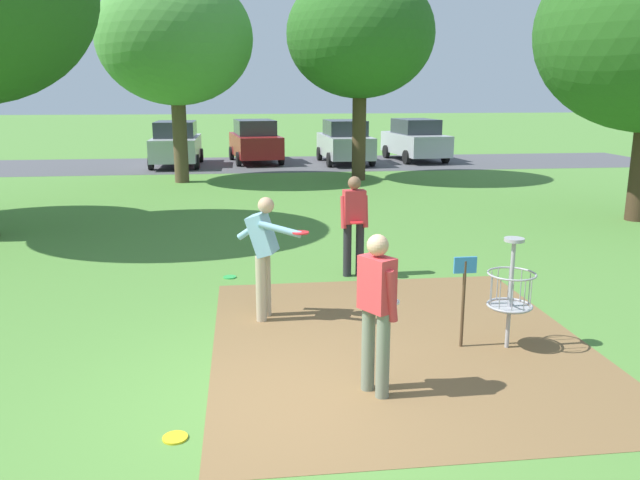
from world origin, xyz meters
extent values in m
plane|color=#518438|center=(0.00, 0.00, 0.00)|extent=(160.00, 160.00, 0.00)
cube|color=brown|center=(1.64, 1.38, 0.00)|extent=(4.65, 5.32, 0.01)
cylinder|color=#9E9EA3|center=(2.92, 1.07, 0.68)|extent=(0.05, 0.05, 1.35)
cylinder|color=#9E9EA3|center=(2.92, 1.07, 1.37)|extent=(0.24, 0.24, 0.04)
torus|color=#9E9EA3|center=(2.92, 1.07, 0.95)|extent=(0.58, 0.58, 0.02)
torus|color=#9E9EA3|center=(2.92, 1.07, 0.55)|extent=(0.55, 0.55, 0.03)
cylinder|color=#9E9EA3|center=(2.92, 1.07, 0.53)|extent=(0.48, 0.48, 0.02)
cylinder|color=gray|center=(3.16, 1.07, 0.75)|extent=(0.01, 0.01, 0.40)
cylinder|color=gray|center=(3.12, 1.21, 0.75)|extent=(0.01, 0.01, 0.40)
cylinder|color=gray|center=(3.00, 1.30, 0.75)|extent=(0.01, 0.01, 0.40)
cylinder|color=gray|center=(2.85, 1.30, 0.75)|extent=(0.01, 0.01, 0.40)
cylinder|color=gray|center=(2.73, 1.21, 0.75)|extent=(0.01, 0.01, 0.40)
cylinder|color=gray|center=(2.68, 1.07, 0.75)|extent=(0.01, 0.01, 0.40)
cylinder|color=gray|center=(2.73, 0.93, 0.75)|extent=(0.01, 0.01, 0.40)
cylinder|color=gray|center=(2.85, 0.85, 0.75)|extent=(0.01, 0.01, 0.40)
cylinder|color=gray|center=(3.00, 0.85, 0.75)|extent=(0.01, 0.01, 0.40)
cylinder|color=gray|center=(3.12, 0.93, 0.75)|extent=(0.01, 0.01, 0.40)
cylinder|color=#4C3823|center=(2.37, 1.17, 0.55)|extent=(0.04, 0.04, 1.10)
cube|color=#3384C6|center=(2.37, 1.17, 1.05)|extent=(0.28, 0.03, 0.20)
cylinder|color=tan|center=(0.02, 2.58, 0.46)|extent=(0.14, 0.14, 0.92)
cylinder|color=tan|center=(-0.05, 2.38, 0.46)|extent=(0.14, 0.14, 0.92)
cube|color=#84B7D1|center=(-0.01, 2.48, 1.20)|extent=(0.48, 0.47, 0.60)
sphere|color=tan|center=(0.04, 2.46, 1.60)|extent=(0.22, 0.22, 0.22)
cylinder|color=#84B7D1|center=(0.21, 2.23, 1.32)|extent=(0.58, 0.28, 0.21)
cylinder|color=red|center=(0.48, 2.13, 1.29)|extent=(0.22, 0.22, 0.02)
cylinder|color=#84B7D1|center=(-0.13, 2.69, 1.25)|extent=(0.48, 0.25, 0.37)
cylinder|color=#232328|center=(1.69, 4.38, 0.46)|extent=(0.14, 0.14, 0.92)
cylinder|color=#232328|center=(1.47, 4.36, 0.46)|extent=(0.14, 0.14, 0.92)
cube|color=#D1383D|center=(1.58, 4.37, 1.20)|extent=(0.38, 0.25, 0.56)
sphere|color=brown|center=(1.58, 4.37, 1.60)|extent=(0.22, 0.22, 0.22)
cylinder|color=#D1383D|center=(1.77, 4.36, 1.12)|extent=(0.10, 0.17, 0.55)
cylinder|color=#D1383D|center=(1.39, 4.33, 1.12)|extent=(0.10, 0.17, 0.55)
cylinder|color=red|center=(1.60, 4.19, 0.97)|extent=(0.22, 0.22, 0.02)
cylinder|color=slate|center=(1.00, 0.19, 0.46)|extent=(0.14, 0.14, 0.92)
cylinder|color=slate|center=(1.11, 0.00, 0.46)|extent=(0.14, 0.14, 0.92)
cube|color=#D1383D|center=(1.06, 0.09, 1.20)|extent=(0.38, 0.42, 0.56)
sphere|color=tan|center=(1.06, 0.09, 1.60)|extent=(0.22, 0.22, 0.22)
cylinder|color=#D1383D|center=(0.97, 0.27, 1.12)|extent=(0.19, 0.16, 0.55)
cylinder|color=#D1383D|center=(1.17, -0.06, 1.12)|extent=(0.19, 0.16, 0.55)
cylinder|color=white|center=(1.21, 0.19, 0.97)|extent=(0.22, 0.22, 0.02)
cylinder|color=green|center=(-0.52, 4.50, 0.01)|extent=(0.22, 0.22, 0.02)
cylinder|color=gold|center=(-0.93, -0.56, 0.01)|extent=(0.23, 0.23, 0.02)
cylinder|color=brown|center=(-2.33, 16.20, 1.42)|extent=(0.48, 0.48, 2.84)
ellipsoid|color=#4C8E3D|center=(-2.33, 16.20, 4.76)|extent=(5.11, 5.11, 4.34)
cylinder|color=#4C3823|center=(3.81, 16.02, 1.53)|extent=(0.48, 0.48, 3.06)
ellipsoid|color=#2D6623|center=(3.81, 16.02, 4.93)|extent=(4.99, 4.99, 4.24)
cube|color=#4C4C51|center=(0.00, 21.29, 0.00)|extent=(36.00, 6.00, 0.01)
cube|color=#B2B7BC|center=(-2.96, 21.10, 0.75)|extent=(1.81, 4.21, 0.90)
cube|color=#2D333D|center=(-2.96, 21.10, 1.52)|extent=(1.59, 2.19, 0.64)
cylinder|color=black|center=(-3.86, 22.40, 0.30)|extent=(0.18, 0.60, 0.60)
cylinder|color=black|center=(-2.06, 22.40, 0.30)|extent=(0.18, 0.60, 0.60)
cylinder|color=black|center=(-3.86, 19.80, 0.30)|extent=(0.18, 0.60, 0.60)
cylinder|color=black|center=(-2.06, 19.80, 0.30)|extent=(0.18, 0.60, 0.60)
cube|color=maroon|center=(0.32, 22.04, 0.75)|extent=(2.31, 4.39, 0.90)
cube|color=#2D333D|center=(0.32, 22.04, 1.52)|extent=(1.85, 2.37, 0.64)
cylinder|color=black|center=(-0.73, 23.21, 0.30)|extent=(0.25, 0.62, 0.60)
cylinder|color=black|center=(1.05, 23.44, 0.30)|extent=(0.25, 0.62, 0.60)
cylinder|color=black|center=(-0.41, 20.63, 0.30)|extent=(0.25, 0.62, 0.60)
cylinder|color=black|center=(1.38, 20.86, 0.30)|extent=(0.25, 0.62, 0.60)
cube|color=#B2B7BC|center=(4.16, 21.22, 0.75)|extent=(1.96, 4.27, 0.90)
cube|color=#2D333D|center=(4.16, 21.22, 1.52)|extent=(1.67, 2.24, 0.64)
cylinder|color=black|center=(3.21, 22.48, 0.30)|extent=(0.20, 0.61, 0.60)
cylinder|color=black|center=(5.01, 22.55, 0.30)|extent=(0.20, 0.61, 0.60)
cylinder|color=black|center=(3.31, 19.88, 0.30)|extent=(0.20, 0.61, 0.60)
cylinder|color=black|center=(5.11, 19.95, 0.30)|extent=(0.20, 0.61, 0.60)
cube|color=#B2B7BC|center=(7.46, 21.90, 0.75)|extent=(2.27, 4.38, 0.90)
cube|color=#2D333D|center=(7.46, 21.90, 1.52)|extent=(1.82, 2.35, 0.64)
cylinder|color=black|center=(6.42, 23.09, 0.30)|extent=(0.25, 0.62, 0.60)
cylinder|color=black|center=(8.21, 23.29, 0.30)|extent=(0.25, 0.62, 0.60)
cylinder|color=black|center=(6.72, 20.50, 0.30)|extent=(0.25, 0.62, 0.60)
cylinder|color=black|center=(8.50, 20.71, 0.30)|extent=(0.25, 0.62, 0.60)
camera|label=1|loc=(-0.25, -5.86, 3.10)|focal=35.41mm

